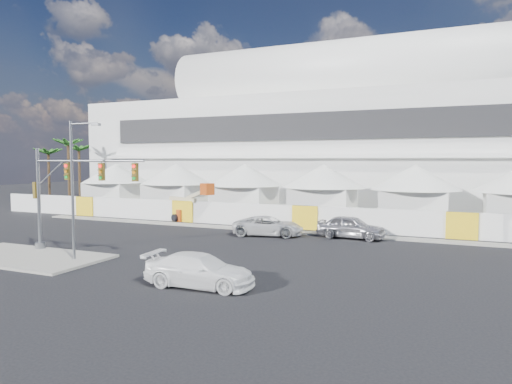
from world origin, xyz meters
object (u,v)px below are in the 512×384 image
at_px(sedan_silver, 351,227).
at_px(streetlight_median, 75,180).
at_px(lot_car_c, 123,207).
at_px(boom_lift, 181,210).
at_px(traffic_mast, 62,193).
at_px(pickup_near, 200,270).
at_px(pickup_curb, 268,226).

height_order(sedan_silver, streetlight_median, streetlight_median).
relative_size(lot_car_c, boom_lift, 0.59).
xyz_separation_m(traffic_mast, streetlight_median, (2.61, -1.50, 0.90)).
height_order(pickup_near, lot_car_c, pickup_near).
bearing_deg(streetlight_median, boom_lift, 104.11).
distance_m(pickup_curb, traffic_mast, 14.90).
bearing_deg(sedan_silver, pickup_curb, 106.86).
bearing_deg(lot_car_c, pickup_curb, -122.97).
relative_size(pickup_curb, streetlight_median, 0.69).
bearing_deg(streetlight_median, sedan_silver, 47.75).
bearing_deg(traffic_mast, sedan_silver, 39.25).
distance_m(sedan_silver, lot_car_c, 27.61).
xyz_separation_m(pickup_curb, pickup_near, (2.38, -14.42, 0.01)).
xyz_separation_m(pickup_near, streetlight_median, (-9.06, 1.65, 3.91)).
bearing_deg(boom_lift, traffic_mast, -61.88).
bearing_deg(streetlight_median, pickup_curb, 62.38).
bearing_deg(boom_lift, sedan_silver, 8.72).
height_order(pickup_near, traffic_mast, traffic_mast).
distance_m(sedan_silver, pickup_near, 16.16).
bearing_deg(sedan_silver, traffic_mast, 133.99).
xyz_separation_m(sedan_silver, pickup_near, (-3.73, -15.73, -0.10)).
bearing_deg(pickup_near, boom_lift, 30.54).
distance_m(traffic_mast, boom_lift, 16.84).
bearing_deg(streetlight_median, pickup_near, -10.35).
bearing_deg(lot_car_c, pickup_near, -145.85).
xyz_separation_m(lot_car_c, streetlight_median, (13.96, -20.91, 4.02)).
bearing_deg(traffic_mast, pickup_curb, 50.51).
relative_size(pickup_near, traffic_mast, 0.61).
bearing_deg(lot_car_c, streetlight_median, -157.69).
relative_size(lot_car_c, streetlight_median, 0.57).
relative_size(sedan_silver, streetlight_median, 0.64).
relative_size(lot_car_c, traffic_mast, 0.52).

